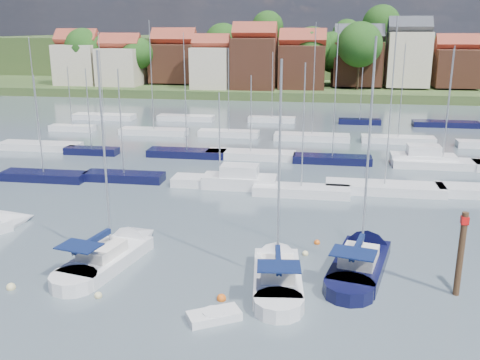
# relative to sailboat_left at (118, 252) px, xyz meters

# --- Properties ---
(ground) EXTENTS (260.00, 260.00, 0.00)m
(ground) POSITION_rel_sailboat_left_xyz_m (10.74, 37.20, -0.36)
(ground) COLOR #404E58
(ground) RESTS_ON ground
(sailboat_left) EXTENTS (4.99, 11.16, 14.72)m
(sailboat_left) POSITION_rel_sailboat_left_xyz_m (0.00, 0.00, 0.00)
(sailboat_left) COLOR silver
(sailboat_left) RESTS_ON ground
(sailboat_centre) EXTENTS (3.95, 10.74, 14.31)m
(sailboat_centre) POSITION_rel_sailboat_left_xyz_m (10.71, -0.98, 0.00)
(sailboat_centre) COLOR silver
(sailboat_centre) RESTS_ON ground
(sailboat_navy) EXTENTS (5.35, 11.60, 15.57)m
(sailboat_navy) POSITION_rel_sailboat_left_xyz_m (16.10, 1.77, -0.00)
(sailboat_navy) COLOR black
(sailboat_navy) RESTS_ON ground
(tender) EXTENTS (3.03, 2.49, 0.60)m
(tender) POSITION_rel_sailboat_left_xyz_m (7.96, -6.76, -0.13)
(tender) COLOR silver
(tender) RESTS_ON ground
(timber_piling) EXTENTS (0.40, 0.40, 7.27)m
(timber_piling) POSITION_rel_sailboat_left_xyz_m (21.13, -1.84, 1.25)
(timber_piling) COLOR #4C331E
(timber_piling) RESTS_ON ground
(buoy_a) EXTENTS (0.54, 0.54, 0.54)m
(buoy_a) POSITION_rel_sailboat_left_xyz_m (-4.54, -5.28, -0.36)
(buoy_a) COLOR beige
(buoy_a) RESTS_ON ground
(buoy_b) EXTENTS (0.45, 0.45, 0.45)m
(buoy_b) POSITION_rel_sailboat_left_xyz_m (0.94, -5.42, -0.36)
(buoy_b) COLOR beige
(buoy_b) RESTS_ON ground
(buoy_c) EXTENTS (0.54, 0.54, 0.54)m
(buoy_c) POSITION_rel_sailboat_left_xyz_m (7.93, -4.61, -0.36)
(buoy_c) COLOR #D85914
(buoy_c) RESTS_ON ground
(buoy_d) EXTENTS (0.43, 0.43, 0.43)m
(buoy_d) POSITION_rel_sailboat_left_xyz_m (12.40, -5.13, -0.36)
(buoy_d) COLOR #D85914
(buoy_d) RESTS_ON ground
(buoy_e) EXTENTS (0.43, 0.43, 0.43)m
(buoy_e) POSITION_rel_sailboat_left_xyz_m (13.07, 4.45, -0.36)
(buoy_e) COLOR #D85914
(buoy_e) RESTS_ON ground
(buoy_g) EXTENTS (0.41, 0.41, 0.41)m
(buoy_g) POSITION_rel_sailboat_left_xyz_m (12.33, 2.37, -0.36)
(buoy_g) COLOR beige
(buoy_g) RESTS_ON ground
(marina_field) EXTENTS (79.62, 41.41, 15.93)m
(marina_field) POSITION_rel_sailboat_left_xyz_m (12.65, 32.35, 0.07)
(marina_field) COLOR silver
(marina_field) RESTS_ON ground
(far_shore_town) EXTENTS (212.46, 90.00, 22.27)m
(far_shore_town) POSITION_rel_sailboat_left_xyz_m (12.97, 129.87, 4.25)
(far_shore_town) COLOR #445128
(far_shore_town) RESTS_ON ground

